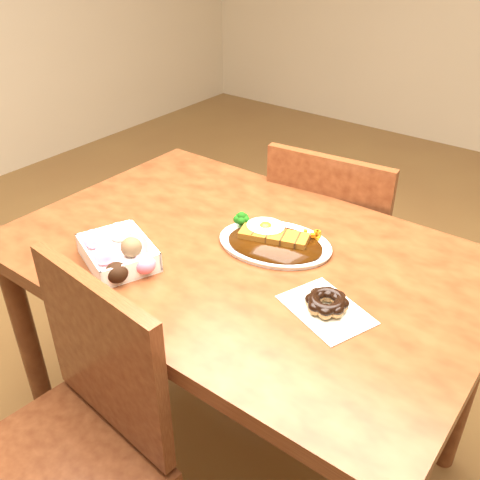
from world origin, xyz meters
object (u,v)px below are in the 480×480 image
Objects in this scene: donut_box at (118,252)px; pon_de_ring at (327,303)px; chair_far at (334,250)px; chair_near at (67,450)px; table at (243,283)px; katsu_curry_plate at (273,240)px.

pon_de_ring is (0.50, 0.14, -0.01)m from donut_box.
chair_near is (-0.07, -1.07, 0.00)m from chair_far.
pon_de_ring is (0.28, -0.08, 0.12)m from table.
chair_near reaches higher than katsu_curry_plate.
pon_de_ring is (0.24, -0.15, 0.00)m from katsu_curry_plate.
table is at bearing -121.18° from katsu_curry_plate.
table is 0.57m from chair_near.
table is at bearing 84.00° from chair_far.
chair_far is 1.07m from chair_near.
donut_box is at bearing 67.97° from chair_far.
donut_box is (-0.21, -0.22, 0.13)m from table.
table is at bearing 164.94° from pon_de_ring.
chair_far reaches higher than pon_de_ring.
chair_far is 2.65× the size of katsu_curry_plate.
pon_de_ring reaches higher than table.
chair_far and chair_near have the same top height.
chair_far reaches higher than donut_box.
donut_box is at bearing -131.53° from katsu_curry_plate.
katsu_curry_plate is at bearing 148.16° from pon_de_ring.
chair_near is at bearing 79.69° from chair_far.
katsu_curry_plate is 0.39m from donut_box.
table is 1.38× the size of chair_near.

